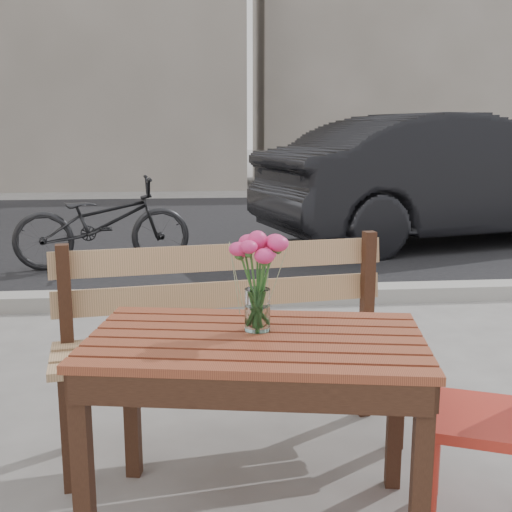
{
  "coord_description": "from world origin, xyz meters",
  "views": [
    {
      "loc": [
        -0.24,
        -2.01,
        1.4
      ],
      "look_at": [
        -0.02,
        0.18,
        0.96
      ],
      "focal_mm": 45.0,
      "sensor_mm": 36.0,
      "label": 1
    }
  ],
  "objects_px": {
    "main_table": "(256,368)",
    "bicycle": "(102,223)",
    "main_vase": "(257,269)",
    "red_chair": "(511,406)",
    "parked_car": "(449,179)"
  },
  "relations": [
    {
      "from": "main_table",
      "to": "bicycle",
      "type": "bearing_deg",
      "value": 114.24
    },
    {
      "from": "main_table",
      "to": "main_vase",
      "type": "relative_size",
      "value": 3.52
    },
    {
      "from": "main_vase",
      "to": "bicycle",
      "type": "height_order",
      "value": "main_vase"
    },
    {
      "from": "main_table",
      "to": "parked_car",
      "type": "xyz_separation_m",
      "value": [
        2.97,
        5.62,
        0.19
      ]
    },
    {
      "from": "parked_car",
      "to": "bicycle",
      "type": "bearing_deg",
      "value": 91.08
    },
    {
      "from": "main_table",
      "to": "bicycle",
      "type": "distance_m",
      "value": 4.61
    },
    {
      "from": "red_chair",
      "to": "parked_car",
      "type": "bearing_deg",
      "value": -176.76
    },
    {
      "from": "main_vase",
      "to": "bicycle",
      "type": "bearing_deg",
      "value": 104.41
    },
    {
      "from": "main_vase",
      "to": "bicycle",
      "type": "xyz_separation_m",
      "value": [
        -1.13,
        4.4,
        -0.46
      ]
    },
    {
      "from": "main_table",
      "to": "bicycle",
      "type": "xyz_separation_m",
      "value": [
        -1.12,
        4.47,
        -0.13
      ]
    },
    {
      "from": "main_table",
      "to": "red_chair",
      "type": "height_order",
      "value": "red_chair"
    },
    {
      "from": "main_table",
      "to": "main_vase",
      "type": "bearing_deg",
      "value": 89.1
    },
    {
      "from": "main_table",
      "to": "main_vase",
      "type": "distance_m",
      "value": 0.34
    },
    {
      "from": "red_chair",
      "to": "bicycle",
      "type": "xyz_separation_m",
      "value": [
        -1.98,
        4.6,
        -0.01
      ]
    },
    {
      "from": "bicycle",
      "to": "main_vase",
      "type": "bearing_deg",
      "value": -175.22
    }
  ]
}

